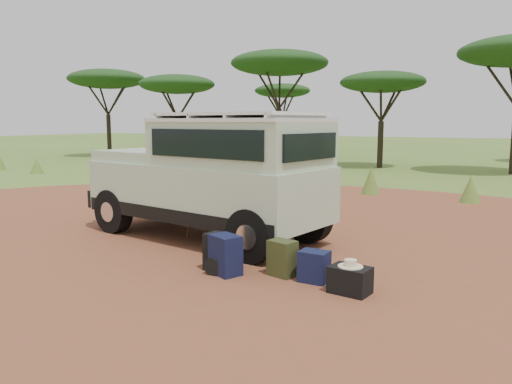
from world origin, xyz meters
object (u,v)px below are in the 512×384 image
at_px(hard_case, 350,280).
at_px(backpack_navy, 225,255).
at_px(duffel_navy, 314,267).
at_px(backpack_black, 219,252).
at_px(backpack_olive, 282,258).
at_px(safari_vehicle, 212,179).
at_px(walking_staff, 191,200).

bearing_deg(hard_case, backpack_navy, -169.69).
bearing_deg(backpack_navy, duffel_navy, 36.80).
xyz_separation_m(backpack_black, backpack_olive, (0.99, 0.20, -0.02)).
distance_m(safari_vehicle, walking_staff, 0.60).
relative_size(backpack_black, duffel_navy, 1.27).
xyz_separation_m(backpack_olive, hard_case, (1.14, -0.27, -0.09)).
bearing_deg(hard_case, backpack_black, -173.44).
xyz_separation_m(backpack_navy, hard_case, (1.94, 0.06, -0.12)).
bearing_deg(safari_vehicle, walking_staff, -142.55).
distance_m(backpack_olive, hard_case, 1.17).
bearing_deg(backpack_olive, hard_case, 2.02).
relative_size(safari_vehicle, backpack_olive, 9.73).
xyz_separation_m(backpack_navy, duffel_navy, (1.33, 0.29, -0.08)).
relative_size(walking_staff, duffel_navy, 3.40).
bearing_deg(backpack_olive, duffel_navy, 10.87).
bearing_deg(backpack_olive, backpack_navy, -141.98).
bearing_deg(duffel_navy, backpack_navy, -165.02).
bearing_deg(walking_staff, duffel_navy, -93.12).
relative_size(backpack_navy, duffel_navy, 1.32).
relative_size(backpack_navy, hard_case, 1.16).
xyz_separation_m(walking_staff, backpack_navy, (1.84, -1.74, -0.47)).
distance_m(walking_staff, backpack_olive, 3.03).
height_order(backpack_black, duffel_navy, backpack_black).
relative_size(backpack_olive, duffel_navy, 1.19).
distance_m(walking_staff, backpack_black, 2.35).
height_order(walking_staff, backpack_navy, walking_staff).
xyz_separation_m(walking_staff, hard_case, (3.78, -1.68, -0.59)).
distance_m(backpack_black, duffel_navy, 1.53).
bearing_deg(backpack_olive, backpack_black, -153.16).
distance_m(safari_vehicle, hard_case, 4.01).
xyz_separation_m(backpack_olive, duffel_navy, (0.53, -0.04, -0.04)).
height_order(safari_vehicle, backpack_black, safari_vehicle).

